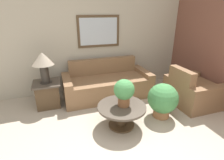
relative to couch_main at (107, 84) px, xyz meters
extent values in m
cube|color=#B2A893|center=(-0.24, 0.58, 1.01)|extent=(6.99, 0.06, 2.60)
cube|color=#4C3823|center=(-0.04, 0.53, 1.22)|extent=(1.06, 0.03, 0.77)
cube|color=#B2BCC6|center=(-0.04, 0.52, 1.22)|extent=(0.94, 0.01, 0.65)
cube|color=brown|center=(2.28, -0.85, 1.01)|extent=(0.06, 4.79, 2.60)
cube|color=brown|center=(0.00, -0.04, -0.05)|extent=(1.74, 0.94, 0.48)
cube|color=brown|center=(0.00, 0.35, 0.38)|extent=(1.74, 0.16, 0.38)
cube|color=brown|center=(-0.96, -0.04, 0.00)|extent=(0.18, 0.94, 0.58)
cube|color=brown|center=(0.96, -0.04, 0.00)|extent=(0.18, 0.94, 0.58)
cube|color=brown|center=(1.73, -1.02, -0.05)|extent=(0.94, 0.68, 0.48)
cube|color=brown|center=(1.34, -1.01, 0.38)|extent=(0.16, 0.68, 0.38)
cube|color=brown|center=(1.73, -1.44, 0.00)|extent=(0.94, 0.19, 0.58)
cube|color=brown|center=(1.73, -0.59, 0.00)|extent=(0.94, 0.19, 0.58)
cylinder|color=#4C3823|center=(-0.13, -1.29, -0.28)|extent=(0.48, 0.48, 0.03)
cylinder|color=#4C3823|center=(-0.13, -1.29, -0.09)|extent=(0.16, 0.16, 0.35)
cylinder|color=#473D33|center=(-0.13, -1.29, 0.11)|extent=(0.87, 0.87, 0.04)
cube|color=#4C3823|center=(-1.39, -0.07, -0.03)|extent=(0.48, 0.48, 0.52)
cube|color=#473D33|center=(-1.39, -0.07, 0.25)|extent=(0.56, 0.56, 0.03)
cylinder|color=#2D2823|center=(-1.39, -0.07, 0.27)|extent=(0.25, 0.25, 0.02)
cylinder|color=#2D2823|center=(-1.39, -0.07, 0.47)|extent=(0.18, 0.18, 0.38)
cone|color=gray|center=(-1.39, -0.07, 0.79)|extent=(0.46, 0.46, 0.25)
cylinder|color=brown|center=(-0.09, -1.29, 0.22)|extent=(0.21, 0.21, 0.17)
sphere|color=#428447|center=(-0.09, -1.29, 0.44)|extent=(0.36, 0.36, 0.36)
cylinder|color=#9E6B42|center=(0.74, -1.26, -0.20)|extent=(0.32, 0.32, 0.18)
sphere|color=#428447|center=(0.74, -1.26, 0.11)|extent=(0.59, 0.59, 0.59)
camera|label=1|loc=(-1.17, -3.80, 1.71)|focal=28.00mm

